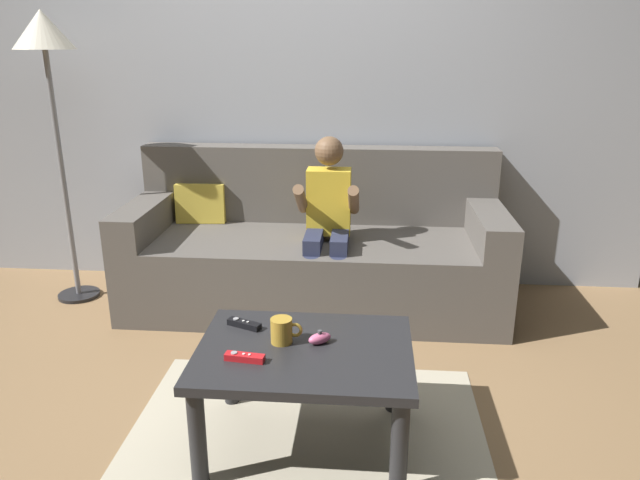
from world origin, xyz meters
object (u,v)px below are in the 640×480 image
at_px(nunchuk_pink, 320,338).
at_px(game_remote_black_near_edge, 244,324).
at_px(game_remote_red_far_corner, 245,357).
at_px(floor_lamp, 46,53).
at_px(coffee_mug, 282,331).
at_px(coffee_table, 305,365).
at_px(person_seated_on_couch, 328,219).
at_px(couch, 313,253).

bearing_deg(nunchuk_pink, game_remote_black_near_edge, 160.53).
relative_size(game_remote_red_far_corner, floor_lamp, 0.09).
relative_size(game_remote_black_near_edge, coffee_mug, 1.21).
bearing_deg(floor_lamp, coffee_table, -39.93).
bearing_deg(game_remote_black_near_edge, floor_lamp, 138.41).
bearing_deg(floor_lamp, game_remote_black_near_edge, -41.59).
height_order(game_remote_black_near_edge, floor_lamp, floor_lamp).
distance_m(person_seated_on_couch, floor_lamp, 1.73).
bearing_deg(nunchuk_pink, coffee_table, -142.61).
bearing_deg(floor_lamp, game_remote_red_far_corner, -46.25).
distance_m(person_seated_on_couch, coffee_table, 1.15).
xyz_separation_m(coffee_table, nunchuk_pink, (0.05, 0.04, 0.09)).
height_order(person_seated_on_couch, game_remote_red_far_corner, person_seated_on_couch).
relative_size(person_seated_on_couch, game_remote_red_far_corner, 6.89).
xyz_separation_m(couch, person_seated_on_couch, (0.09, -0.18, 0.26)).
bearing_deg(couch, person_seated_on_couch, -62.86).
height_order(couch, game_remote_black_near_edge, couch).
bearing_deg(couch, game_remote_red_far_corner, -94.27).
relative_size(person_seated_on_couch, game_remote_black_near_edge, 6.91).
height_order(coffee_table, nunchuk_pink, nunchuk_pink).
distance_m(game_remote_black_near_edge, coffee_mug, 0.20).
height_order(person_seated_on_couch, coffee_mug, person_seated_on_couch).
distance_m(coffee_table, game_remote_black_near_edge, 0.30).
distance_m(couch, floor_lamp, 1.79).
distance_m(couch, person_seated_on_couch, 0.33).
xyz_separation_m(game_remote_black_near_edge, floor_lamp, (-1.26, 1.12, 0.98)).
relative_size(nunchuk_pink, floor_lamp, 0.06).
bearing_deg(nunchuk_pink, person_seated_on_couch, 92.61).
relative_size(couch, floor_lamp, 1.29).
height_order(nunchuk_pink, coffee_mug, coffee_mug).
height_order(game_remote_black_near_edge, game_remote_red_far_corner, same).
bearing_deg(game_remote_red_far_corner, person_seated_on_couch, 80.77).
height_order(couch, coffee_mug, couch).
bearing_deg(couch, coffee_mug, -89.70).
bearing_deg(person_seated_on_couch, game_remote_red_far_corner, -99.23).
relative_size(couch, game_remote_red_far_corner, 14.62).
xyz_separation_m(couch, nunchuk_pink, (0.14, -1.27, 0.13)).
relative_size(couch, person_seated_on_couch, 2.12).
distance_m(coffee_table, floor_lamp, 2.24).
height_order(person_seated_on_couch, nunchuk_pink, person_seated_on_couch).
xyz_separation_m(game_remote_black_near_edge, nunchuk_pink, (0.30, -0.11, 0.01)).
xyz_separation_m(couch, coffee_table, (0.09, -1.31, 0.04)).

